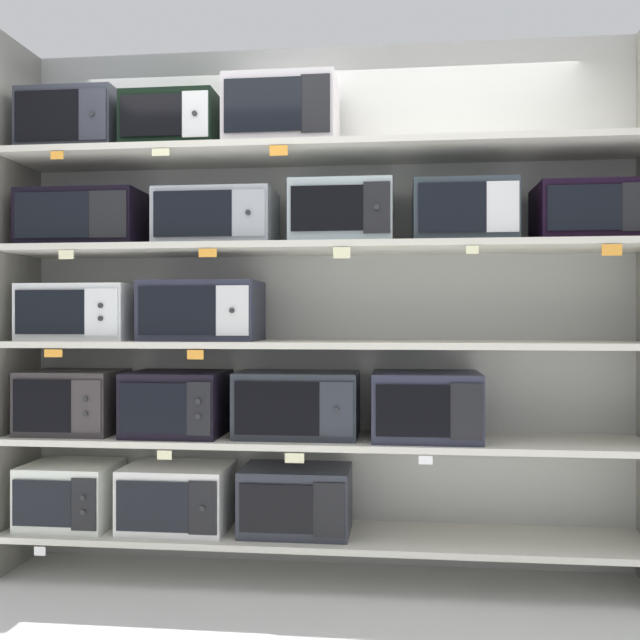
{
  "coord_description": "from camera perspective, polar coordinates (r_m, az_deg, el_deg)",
  "views": [
    {
      "loc": [
        0.38,
        -3.42,
        1.23
      ],
      "look_at": [
        0.0,
        0.0,
        1.23
      ],
      "focal_mm": 40.72,
      "sensor_mm": 36.0,
      "label": 1
    }
  ],
  "objects": [
    {
      "name": "back_panel",
      "position": [
        3.7,
        0.44,
        1.21
      ],
      "size": [
        3.22,
        0.04,
        2.62
      ],
      "primitive_type": "cube",
      "color": "#B2B2AD",
      "rests_on": "ground"
    },
    {
      "name": "upright_left",
      "position": [
        3.93,
        -22.99,
        1.14
      ],
      "size": [
        0.05,
        0.48,
        2.62
      ],
      "primitive_type": "cube",
      "color": "gray",
      "rests_on": "ground"
    },
    {
      "name": "shelf_0",
      "position": [
        3.59,
        -0.0,
        -16.6
      ],
      "size": [
        3.02,
        0.48,
        0.03
      ],
      "primitive_type": "cube",
      "color": "beige",
      "rests_on": "ground"
    },
    {
      "name": "microwave_0",
      "position": [
        3.88,
        -18.96,
        -12.81
      ],
      "size": [
        0.43,
        0.39,
        0.3
      ],
      "color": "silver",
      "rests_on": "shelf_0"
    },
    {
      "name": "microwave_1",
      "position": [
        3.69,
        -11.12,
        -13.48
      ],
      "size": [
        0.5,
        0.4,
        0.31
      ],
      "color": "silver",
      "rests_on": "shelf_0"
    },
    {
      "name": "microwave_2",
      "position": [
        3.56,
        -1.89,
        -13.94
      ],
      "size": [
        0.51,
        0.35,
        0.31
      ],
      "color": "#292C36",
      "rests_on": "shelf_0"
    },
    {
      "name": "price_tag_0",
      "position": [
        3.74,
        -21.16,
        -16.58
      ],
      "size": [
        0.05,
        0.0,
        0.04
      ],
      "primitive_type": "cube",
      "color": "white"
    },
    {
      "name": "shelf_1",
      "position": [
        3.49,
        -0.0,
        -9.41
      ],
      "size": [
        3.02,
        0.48,
        0.03
      ],
      "primitive_type": "cube",
      "color": "beige"
    },
    {
      "name": "microwave_3",
      "position": [
        3.8,
        -18.8,
        -6.09
      ],
      "size": [
        0.46,
        0.39,
        0.31
      ],
      "color": "#352F30",
      "rests_on": "shelf_1"
    },
    {
      "name": "microwave_4",
      "position": [
        3.61,
        -11.13,
        -6.42
      ],
      "size": [
        0.46,
        0.43,
        0.31
      ],
      "color": "black",
      "rests_on": "shelf_1"
    },
    {
      "name": "microwave_5",
      "position": [
        3.48,
        -1.79,
        -6.64
      ],
      "size": [
        0.58,
        0.36,
        0.31
      ],
      "color": "#262B32",
      "rests_on": "shelf_1"
    },
    {
      "name": "microwave_6",
      "position": [
        3.44,
        8.34,
        -6.67
      ],
      "size": [
        0.5,
        0.42,
        0.31
      ],
      "color": "#27293A",
      "rests_on": "shelf_1"
    },
    {
      "name": "price_tag_1",
      "position": [
        3.41,
        -12.13,
        -10.33
      ],
      "size": [
        0.07,
        0.0,
        0.04
      ],
      "primitive_type": "cube",
      "color": "beige"
    },
    {
      "name": "price_tag_2",
      "position": [
        3.27,
        -2.02,
        -10.79
      ],
      "size": [
        0.09,
        0.0,
        0.04
      ],
      "primitive_type": "cube",
      "color": "beige"
    },
    {
      "name": "price_tag_3",
      "position": [
        3.24,
        8.3,
        -10.84
      ],
      "size": [
        0.06,
        0.0,
        0.04
      ],
      "primitive_type": "cube",
      "color": "white"
    },
    {
      "name": "shelf_2",
      "position": [
        3.45,
        -0.0,
        -1.91
      ],
      "size": [
        3.02,
        0.48,
        0.03
      ],
      "primitive_type": "cube",
      "color": "beige"
    },
    {
      "name": "microwave_7",
      "position": [
        3.76,
        -18.27,
        0.58
      ],
      "size": [
        0.53,
        0.36,
        0.28
      ],
      "color": "silver",
      "rests_on": "shelf_2"
    },
    {
      "name": "microwave_8",
      "position": [
        3.55,
        -9.23,
        0.7
      ],
      "size": [
        0.55,
        0.37,
        0.29
      ],
      "color": "#28293A",
      "rests_on": "shelf_2"
    },
    {
      "name": "price_tag_4",
      "position": [
        3.56,
        -20.22,
        -2.46
      ],
      "size": [
        0.09,
        0.0,
        0.04
      ],
      "primitive_type": "cube",
      "color": "orange"
    },
    {
      "name": "price_tag_5",
      "position": [
        3.31,
        -9.77,
        -2.7
      ],
      "size": [
        0.08,
        0.0,
        0.04
      ],
      "primitive_type": "cube",
      "color": "orange"
    },
    {
      "name": "shelf_3",
      "position": [
        3.46,
        -0.0,
        5.66
      ],
      "size": [
        3.02,
        0.48,
        0.03
      ],
      "primitive_type": "cube",
      "color": "beige"
    },
    {
      "name": "microwave_9",
      "position": [
        3.78,
        -17.96,
        7.49
      ],
      "size": [
        0.58,
        0.36,
        0.27
      ],
      "color": "black",
      "rests_on": "shelf_3"
    },
    {
      "name": "microwave_10",
      "position": [
        3.56,
        -8.11,
        7.9
      ],
      "size": [
        0.56,
        0.35,
        0.27
      ],
      "color": "#979CA4",
      "rests_on": "shelf_3"
    },
    {
      "name": "microwave_11",
      "position": [
        3.47,
        1.8,
        8.28
      ],
      "size": [
        0.47,
        0.42,
        0.29
      ],
      "color": "#96A6AA",
      "rests_on": "shelf_3"
    },
    {
      "name": "microwave_12",
      "position": [
        3.47,
        11.2,
        8.21
      ],
      "size": [
        0.46,
        0.4,
        0.28
      ],
      "color": "#2A343A",
      "rests_on": "shelf_3"
    },
    {
      "name": "microwave_13",
      "position": [
        3.55,
        20.16,
        7.87
      ],
      "size": [
        0.45,
        0.37,
        0.26
      ],
      "color": "black",
      "rests_on": "shelf_3"
    },
    {
      "name": "price_tag_6",
      "position": [
        3.54,
        -19.32,
        4.87
      ],
      "size": [
        0.07,
        0.0,
        0.04
      ],
      "primitive_type": "cube",
      "color": "beige"
    },
    {
      "name": "price_tag_7",
      "position": [
        3.31,
        -8.82,
        5.24
      ],
      "size": [
        0.08,
        0.0,
        0.04
      ],
      "primitive_type": "cube",
      "color": "orange"
    },
    {
      "name": "price_tag_8",
      "position": [
        3.2,
        1.72,
        5.3
      ],
      "size": [
        0.08,
        0.0,
        0.05
      ],
      "primitive_type": "cube",
      "color": "beige"
    },
    {
      "name": "price_tag_9",
      "position": [
        3.21,
        11.88,
        5.42
      ],
      "size": [
        0.05,
        0.0,
        0.04
      ],
      "primitive_type": "cube",
      "color": "beige"
    },
    {
      "name": "price_tag_10",
      "position": [
        3.32,
        21.96,
        5.13
      ],
      "size": [
        0.08,
        0.0,
        0.05
      ],
      "primitive_type": "cube",
      "color": "orange"
    },
    {
      "name": "shelf_4",
      "position": [
        3.53,
        -0.0,
        13.03
      ],
      "size": [
        3.02,
        0.48,
        0.03
      ],
      "primitive_type": "cube",
      "color": "beige"
    },
    {
      "name": "microwave_14",
      "position": [
        3.89,
        -18.67,
        14.32
      ],
      "size": [
        0.48,
        0.36,
        0.3
      ],
      "color": "#2B2E37",
      "rests_on": "shelf_4"
    },
    {
      "name": "microwave_15",
      "position": [
        3.71,
        -11.32,
        14.75
      ],
      "size": [
        0.44,
        0.38,
        0.26
      ],
      "color": "black",
      "rests_on": "shelf_4"
    },
    {
      "name": "microwave_16",
      "position": [
        3.6,
        -2.97,
        15.73
      ],
      "size": [
        0.52,
        0.38,
        0.33
      ],
      "color": "#BCB5B8",
      "rests_on": "shelf_4"
    },
    {
      "name": "price_tag_11",
      "position": [
        3.63,
        -19.96,
        12.08
      ],
      "size": [
        0.06,
        0.0,
        0.04
      ],
      "primitive_type": "cube",
      "color": "orange"
    },
    {
      "name": "price_tag_12",
      "position": [
        3.44,
        -12.41,
        12.76
      ],
      "size": [
        0.08,
        0.0,
        0.03
      ],
      "primitive_type": "cube",
      "color": "beige"
    },
    {
      "name": "price_tag_13",
      "position": [
        3.31,
        -3.28,
        13.16
      ],
      "size": [
        0.08,
        0.0,
        0.05
      ],
      "primitive_type": "cube",
      "color": "orange"
    }
  ]
}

